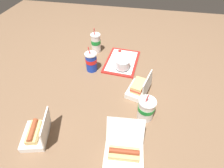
{
  "coord_description": "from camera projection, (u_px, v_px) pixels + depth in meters",
  "views": [
    {
      "loc": [
        0.84,
        0.21,
        0.91
      ],
      "look_at": [
        -0.03,
        0.05,
        0.05
      ],
      "focal_mm": 28.0,
      "sensor_mm": 36.0,
      "label": 1
    }
  ],
  "objects": [
    {
      "name": "soda_cup_center",
      "position": [
        91.0,
        61.0,
        1.37
      ],
      "size": [
        0.09,
        0.09,
        0.22
      ],
      "color": "#1938B7",
      "rests_on": "ground_plane"
    },
    {
      "name": "clamshell_sandwich_left",
      "position": [
        139.0,
        88.0,
        1.21
      ],
      "size": [
        0.21,
        0.18,
        0.16
      ],
      "color": "white",
      "rests_on": "ground_plane"
    },
    {
      "name": "soda_cup_front",
      "position": [
        96.0,
        43.0,
        1.56
      ],
      "size": [
        0.09,
        0.09,
        0.23
      ],
      "color": "white",
      "rests_on": "ground_plane"
    },
    {
      "name": "clamshell_hotdog_center",
      "position": [
        36.0,
        134.0,
        0.96
      ],
      "size": [
        0.21,
        0.19,
        0.17
      ],
      "color": "white",
      "rests_on": "ground_plane"
    },
    {
      "name": "plastic_fork",
      "position": [
        127.0,
        61.0,
        1.48
      ],
      "size": [
        0.11,
        0.05,
        0.0
      ],
      "primitive_type": "cube",
      "rotation": [
        0.0,
        0.0,
        0.38
      ],
      "color": "white",
      "rests_on": "food_tray"
    },
    {
      "name": "soda_cup_left",
      "position": [
        146.0,
        109.0,
        1.04
      ],
      "size": [
        0.1,
        0.1,
        0.21
      ],
      "color": "white",
      "rests_on": "ground_plane"
    },
    {
      "name": "ketchup_cup",
      "position": [
        120.0,
        52.0,
        1.56
      ],
      "size": [
        0.04,
        0.04,
        0.02
      ],
      "color": "white",
      "rests_on": "food_tray"
    },
    {
      "name": "ground_plane",
      "position": [
        105.0,
        91.0,
        1.25
      ],
      "size": [
        3.2,
        3.2,
        0.0
      ],
      "primitive_type": "plane",
      "color": "brown"
    },
    {
      "name": "clamshell_hotdog_front",
      "position": [
        124.0,
        152.0,
        0.89
      ],
      "size": [
        0.22,
        0.21,
        0.17
      ],
      "color": "white",
      "rests_on": "ground_plane"
    },
    {
      "name": "cake_container",
      "position": [
        123.0,
        65.0,
        1.39
      ],
      "size": [
        0.11,
        0.11,
        0.08
      ],
      "color": "black",
      "rests_on": "food_tray"
    },
    {
      "name": "food_tray",
      "position": [
        122.0,
        61.0,
        1.49
      ],
      "size": [
        0.39,
        0.29,
        0.01
      ],
      "color": "red",
      "rests_on": "ground_plane"
    },
    {
      "name": "napkin_stack",
      "position": [
        120.0,
        56.0,
        1.54
      ],
      "size": [
        0.12,
        0.12,
        0.0
      ],
      "primitive_type": "cube",
      "rotation": [
        0.0,
        0.0,
        -0.19
      ],
      "color": "white",
      "rests_on": "food_tray"
    }
  ]
}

